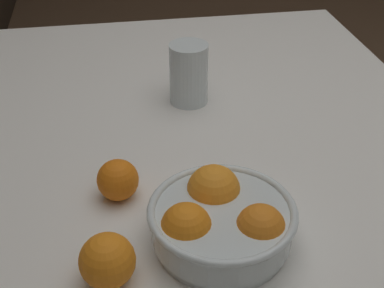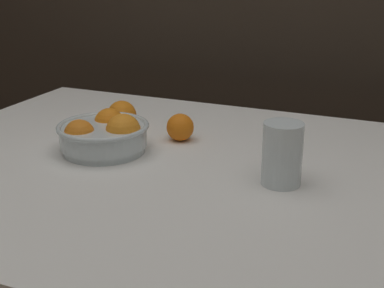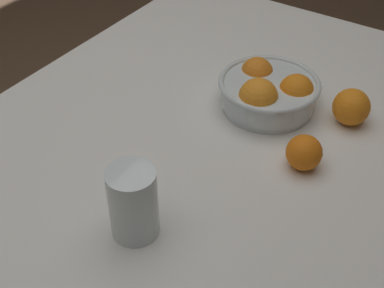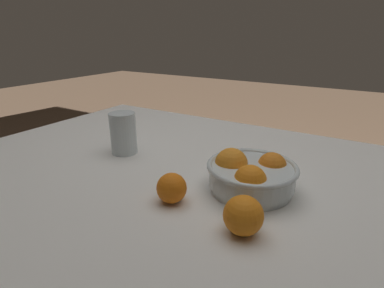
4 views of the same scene
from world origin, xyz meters
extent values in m
cube|color=white|center=(0.00, 0.00, 0.69)|extent=(1.39, 1.02, 0.03)
cylinder|color=#936B47|center=(-0.64, -0.45, 0.34)|extent=(0.05, 0.05, 0.68)
cylinder|color=silver|center=(-0.22, 0.01, 0.71)|extent=(0.19, 0.19, 0.02)
cylinder|color=silver|center=(-0.22, 0.01, 0.74)|extent=(0.20, 0.20, 0.05)
torus|color=silver|center=(-0.22, 0.01, 0.77)|extent=(0.22, 0.22, 0.01)
sphere|color=orange|center=(-0.17, 0.01, 0.76)|extent=(0.08, 0.08, 0.08)
sphere|color=orange|center=(-0.24, 0.07, 0.76)|extent=(0.07, 0.07, 0.07)
sphere|color=orange|center=(-0.25, -0.03, 0.76)|extent=(0.07, 0.07, 0.07)
cylinder|color=#F4A314|center=(0.21, -0.01, 0.75)|extent=(0.07, 0.07, 0.08)
cylinder|color=silver|center=(0.21, -0.01, 0.77)|extent=(0.08, 0.08, 0.13)
sphere|color=orange|center=(-0.27, 0.18, 0.74)|extent=(0.08, 0.08, 0.08)
sphere|color=orange|center=(-0.09, 0.16, 0.74)|extent=(0.07, 0.07, 0.07)
camera|label=1|loc=(-0.78, 0.15, 1.27)|focal=50.00mm
camera|label=2|loc=(0.43, -1.00, 1.15)|focal=50.00mm
camera|label=3|loc=(0.65, 0.39, 1.39)|focal=50.00mm
camera|label=4|loc=(-0.43, 0.64, 1.07)|focal=28.00mm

